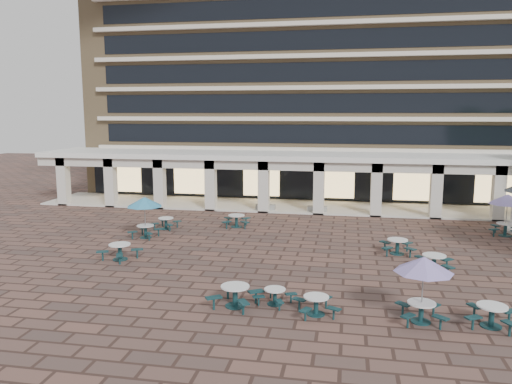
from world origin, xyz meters
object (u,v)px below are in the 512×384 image
(picnic_table_2, at_px, (235,294))
(planter_right, at_px, (317,206))
(planter_left, at_px, (266,205))
(picnic_table_3, at_px, (492,314))
(picnic_table_1, at_px, (275,295))

(picnic_table_2, height_order, planter_right, planter_right)
(planter_left, bearing_deg, picnic_table_3, -59.73)
(planter_left, xyz_separation_m, planter_right, (4.03, -0.00, 0.06))
(picnic_table_2, xyz_separation_m, picnic_table_3, (9.48, -0.17, -0.04))
(picnic_table_2, bearing_deg, planter_right, 96.20)
(picnic_table_1, bearing_deg, planter_right, 109.77)
(picnic_table_2, distance_m, planter_right, 19.64)
(picnic_table_3, bearing_deg, picnic_table_1, -169.71)
(picnic_table_3, bearing_deg, picnic_table_2, -165.84)
(planter_left, bearing_deg, picnic_table_2, -84.10)
(picnic_table_1, xyz_separation_m, planter_left, (-3.54, 19.02, 0.04))
(picnic_table_1, distance_m, planter_right, 19.03)
(picnic_table_3, bearing_deg, planter_left, 135.43)
(picnic_table_3, height_order, planter_left, planter_left)
(picnic_table_1, xyz_separation_m, picnic_table_2, (-1.52, -0.51, 0.12))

